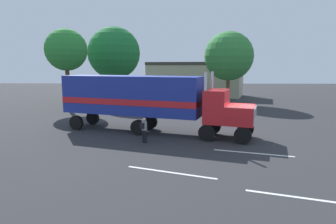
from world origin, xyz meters
TOP-DOWN VIEW (x-y plane):
  - ground_plane at (0.00, 0.00)m, footprint 120.00×120.00m
  - lane_stripe_near at (0.19, -3.50)m, footprint 4.26×1.44m
  - lane_stripe_mid at (-4.46, -6.62)m, footprint 4.18×1.68m
  - lane_stripe_far at (0.65, -9.20)m, footprint 4.23×1.53m
  - semi_truck at (-6.39, 1.74)m, footprint 14.20×6.90m
  - person_bystander at (-6.21, -1.35)m, footprint 0.44×0.47m
  - parked_car at (-9.64, 11.41)m, footprint 4.75×3.16m
  - tree_left at (-12.15, 19.18)m, footprint 6.80×6.80m
  - tree_center at (-15.87, 12.12)m, footprint 4.47×4.47m
  - tree_right at (2.66, 18.38)m, footprint 6.21×6.21m
  - building_backdrop at (-0.91, 28.62)m, footprint 16.22×10.53m

SIDE VIEW (x-z plane):
  - ground_plane at x=0.00m, z-range 0.00..0.00m
  - lane_stripe_near at x=0.19m, z-range 0.00..0.01m
  - lane_stripe_mid at x=-4.46m, z-range 0.00..0.01m
  - lane_stripe_far at x=0.65m, z-range 0.00..0.01m
  - parked_car at x=-9.64m, z-range 0.02..1.59m
  - person_bystander at x=-6.21m, z-range 0.08..1.71m
  - semi_truck at x=-6.39m, z-range 0.27..4.77m
  - building_backdrop at x=-0.91m, z-range 0.21..5.64m
  - tree_right at x=2.66m, z-range 1.47..10.65m
  - tree_left at x=-12.15m, z-range 1.54..11.44m
  - tree_center at x=-15.87m, z-range 2.12..10.91m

